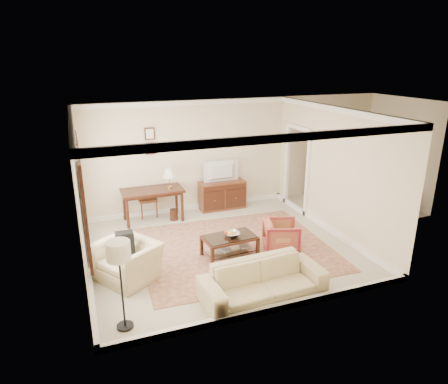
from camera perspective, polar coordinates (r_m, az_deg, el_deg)
room_shell at (r=7.91m, az=-0.60°, el=8.29°), size 5.51×5.01×2.91m
annex_bedroom at (r=11.64m, az=18.61°, el=-0.16°), size 3.00×2.70×2.90m
window_front at (r=7.01m, az=-19.68°, el=-2.00°), size 0.12×1.56×1.80m
window_rear at (r=8.54m, az=-20.04°, el=1.56°), size 0.12×1.56×1.80m
doorway at (r=10.70m, az=10.38°, el=3.05°), size 0.10×1.12×2.25m
rug at (r=8.67m, az=1.52°, el=-8.01°), size 4.12×3.58×0.01m
writing_desk at (r=10.00m, az=-10.19°, el=-0.24°), size 1.50×0.75×0.82m
desk_chair at (r=10.37m, az=-10.90°, el=-0.67°), size 0.54×0.54×1.05m
desk_lamp at (r=9.97m, az=-7.81°, el=2.00°), size 0.32×0.32×0.50m
framed_prints at (r=10.12m, az=-10.51°, el=7.19°), size 0.25×0.04×0.68m
sideboard at (r=10.77m, az=-0.28°, el=-0.42°), size 1.23×0.47×0.76m
tv at (r=10.51m, az=-0.25°, el=3.88°), size 0.92×0.53×0.12m
coffee_table at (r=8.20m, az=0.80°, el=-6.98°), size 1.11×0.71×0.45m
fruit_bowl at (r=8.15m, az=1.20°, el=-5.93°), size 0.42×0.42×0.10m
book_a at (r=8.18m, az=-0.59°, el=-8.37°), size 0.28×0.12×0.38m
book_b at (r=8.39m, az=2.19°, el=-7.70°), size 0.28×0.05×0.38m
striped_armchair at (r=8.54m, az=8.18°, el=-6.00°), size 0.85×0.88×0.72m
club_armchair at (r=7.59m, az=-13.67°, el=-8.73°), size 1.18×1.29×0.94m
backpack at (r=7.57m, az=-14.00°, el=-6.73°), size 0.37×0.39×0.40m
sofa at (r=6.89m, az=5.64°, el=-11.73°), size 2.16×0.72×0.83m
floor_lamp at (r=5.96m, az=-14.80°, el=-9.02°), size 0.35×0.35×1.43m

